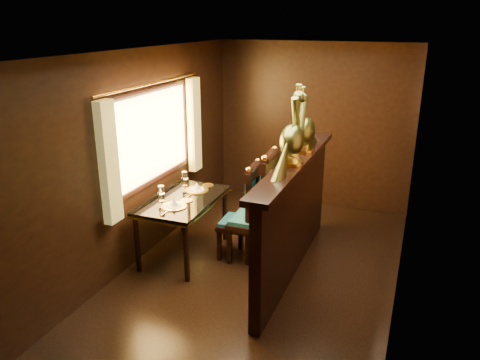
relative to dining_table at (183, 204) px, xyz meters
The scene contains 8 objects.
ground 1.26m from the dining_table, 10.65° to the right, with size 5.00×5.00×0.00m, color black.
room_shell 1.32m from the dining_table, 10.55° to the right, with size 3.04×5.04×2.52m.
partition 1.36m from the dining_table, ahead, with size 0.26×2.70×1.36m.
dining_table is the anchor object (origin of this frame).
chair_left 0.97m from the dining_table, 11.86° to the left, with size 0.52×0.56×1.41m.
chair_right 0.79m from the dining_table, 15.36° to the left, with size 0.46×0.50×1.24m.
peacock_left 1.75m from the dining_table, ahead, with size 0.26×0.69×0.82m, color #17452B, non-canonical shape.
peacock_right 1.78m from the dining_table, 17.61° to the left, with size 0.24×0.65×0.77m, color #17452B, non-canonical shape.
Camera 1 is at (1.55, -4.45, 2.81)m, focal length 35.00 mm.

